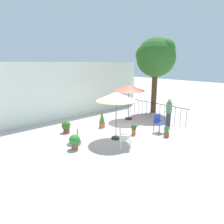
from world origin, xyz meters
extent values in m
plane|color=beige|center=(0.00, 0.00, 0.00)|extent=(60.00, 60.00, 0.00)
cube|color=white|center=(0.00, 3.83, 1.78)|extent=(11.05, 0.30, 3.57)
cube|color=black|center=(3.36, 0.00, 1.00)|extent=(0.03, 5.03, 0.03)
cylinder|color=black|center=(3.36, -2.33, 0.50)|extent=(0.02, 0.02, 1.00)
cylinder|color=black|center=(3.36, -1.98, 0.50)|extent=(0.02, 0.02, 1.00)
cylinder|color=black|center=(3.36, -1.62, 0.50)|extent=(0.02, 0.02, 1.00)
cylinder|color=black|center=(3.36, -1.26, 0.50)|extent=(0.02, 0.02, 1.00)
cylinder|color=black|center=(3.36, -0.90, 0.50)|extent=(0.02, 0.02, 1.00)
cylinder|color=black|center=(3.36, -0.54, 0.50)|extent=(0.02, 0.02, 1.00)
cylinder|color=black|center=(3.36, -0.18, 0.50)|extent=(0.02, 0.02, 1.00)
cylinder|color=black|center=(3.36, 0.18, 0.50)|extent=(0.02, 0.02, 1.00)
cylinder|color=black|center=(3.36, 0.54, 0.50)|extent=(0.02, 0.02, 1.00)
cylinder|color=black|center=(3.36, 0.90, 0.50)|extent=(0.02, 0.02, 1.00)
cylinder|color=black|center=(3.36, 1.26, 0.50)|extent=(0.02, 0.02, 1.00)
cylinder|color=black|center=(3.36, 1.62, 0.50)|extent=(0.02, 0.02, 1.00)
cylinder|color=black|center=(3.36, 1.98, 0.50)|extent=(0.02, 0.02, 1.00)
cylinder|color=black|center=(3.36, 2.33, 0.50)|extent=(0.02, 0.02, 1.00)
cylinder|color=#4F3520|center=(4.56, 0.87, 1.47)|extent=(0.38, 0.38, 2.94)
sphere|color=#2A6123|center=(4.56, 0.87, 3.87)|extent=(2.65, 2.65, 2.65)
sphere|color=#205916|center=(5.22, 1.13, 3.60)|extent=(1.59, 1.59, 1.59)
sphere|color=#346B17|center=(4.03, 1.26, 4.00)|extent=(1.46, 1.46, 1.46)
sphere|color=#246821|center=(4.69, 0.27, 4.40)|extent=(1.33, 1.33, 1.33)
cylinder|color=#2D2D2D|center=(-0.91, -1.08, 0.04)|extent=(0.44, 0.44, 0.08)
cylinder|color=slate|center=(-0.91, -1.08, 1.13)|extent=(0.04, 0.04, 2.25)
cone|color=#DDC38A|center=(-0.91, -1.08, 2.05)|extent=(1.85, 1.85, 0.39)
sphere|color=slate|center=(-0.91, -1.08, 2.28)|extent=(0.06, 0.06, 0.06)
cylinder|color=#2D2D2D|center=(1.92, 0.82, 0.04)|extent=(0.44, 0.44, 0.08)
cylinder|color=slate|center=(1.92, 0.82, 1.11)|extent=(0.04, 0.04, 2.22)
cone|color=#D1503D|center=(1.92, 0.82, 2.03)|extent=(1.94, 1.94, 0.39)
sphere|color=slate|center=(1.92, 0.82, 2.25)|extent=(0.06, 0.06, 0.06)
cylinder|color=white|center=(-2.46, -0.14, 0.73)|extent=(0.65, 0.65, 0.02)
cylinder|color=slate|center=(-2.46, -0.14, 0.36)|extent=(0.06, 0.06, 0.72)
cylinder|color=slate|center=(-2.46, -0.14, 0.01)|extent=(0.36, 0.36, 0.03)
cube|color=#313F9D|center=(1.36, -1.93, 0.47)|extent=(0.52, 0.55, 0.04)
cube|color=#313F9D|center=(1.41, -1.72, 0.71)|extent=(0.41, 0.12, 0.44)
cube|color=#313F9D|center=(1.17, -1.89, 0.59)|extent=(0.13, 0.42, 0.03)
cube|color=#313F9D|center=(1.55, -1.97, 0.59)|extent=(0.13, 0.42, 0.03)
cylinder|color=#313F9D|center=(1.12, -2.10, 0.23)|extent=(0.04, 0.04, 0.45)
cylinder|color=#313F9D|center=(1.51, -2.19, 0.23)|extent=(0.04, 0.04, 0.45)
cylinder|color=#313F9D|center=(1.21, -1.68, 0.23)|extent=(0.04, 0.04, 0.45)
cylinder|color=#313F9D|center=(1.60, -1.76, 0.23)|extent=(0.04, 0.04, 0.45)
cube|color=silver|center=(-1.36, -2.12, 0.44)|extent=(0.63, 0.62, 0.04)
cube|color=silver|center=(-1.52, -2.00, 0.67)|extent=(0.29, 0.36, 0.41)
cube|color=silver|center=(-1.48, -2.28, 0.56)|extent=(0.34, 0.28, 0.03)
cube|color=silver|center=(-1.24, -1.96, 0.56)|extent=(0.34, 0.28, 0.03)
cylinder|color=silver|center=(-1.32, -2.41, 0.21)|extent=(0.04, 0.04, 0.42)
cylinder|color=silver|center=(-1.07, -2.08, 0.21)|extent=(0.04, 0.04, 0.42)
cylinder|color=silver|center=(-1.65, -2.16, 0.21)|extent=(0.04, 0.04, 0.42)
cylinder|color=silver|center=(-1.40, -1.83, 0.21)|extent=(0.04, 0.04, 0.42)
cylinder|color=#A95234|center=(-2.97, -0.75, 0.10)|extent=(0.28, 0.28, 0.21)
cylinder|color=#382819|center=(-2.97, -0.75, 0.20)|extent=(0.24, 0.24, 0.02)
sphere|color=#318635|center=(-2.97, -0.75, 0.41)|extent=(0.47, 0.47, 0.47)
sphere|color=gold|center=(-2.92, -0.61, 0.50)|extent=(0.13, 0.13, 0.13)
sphere|color=gold|center=(-3.09, -0.84, 0.40)|extent=(0.11, 0.11, 0.11)
cylinder|color=#C1642F|center=(0.13, -1.26, 0.14)|extent=(0.21, 0.21, 0.28)
cylinder|color=#382819|center=(0.13, -1.26, 0.27)|extent=(0.19, 0.19, 0.02)
sphere|color=#276124|center=(0.13, -1.26, 0.40)|extent=(0.29, 0.29, 0.29)
cylinder|color=#9A4730|center=(-2.25, 1.27, 0.09)|extent=(0.32, 0.32, 0.17)
cylinder|color=#382819|center=(-2.25, 1.27, 0.16)|extent=(0.28, 0.28, 0.02)
sphere|color=#316B24|center=(-2.25, 1.27, 0.38)|extent=(0.48, 0.48, 0.48)
sphere|color=gold|center=(-2.37, 1.38, 0.40)|extent=(0.10, 0.10, 0.10)
sphere|color=gold|center=(-2.41, 1.33, 0.33)|extent=(0.14, 0.14, 0.14)
sphere|color=gold|center=(-2.31, 1.44, 0.42)|extent=(0.11, 0.11, 0.11)
cylinder|color=#BE6438|center=(-0.36, 0.67, 0.13)|extent=(0.33, 0.33, 0.25)
cylinder|color=#382819|center=(-0.36, 0.67, 0.24)|extent=(0.29, 0.29, 0.02)
cone|color=#387533|center=(-0.36, 0.67, 0.60)|extent=(0.33, 0.33, 0.70)
cylinder|color=#9B4B31|center=(1.08, -2.55, 0.11)|extent=(0.26, 0.26, 0.22)
cylinder|color=#382819|center=(1.08, -2.55, 0.21)|extent=(0.23, 0.23, 0.02)
cone|color=#3E8130|center=(1.08, -2.55, 0.44)|extent=(0.24, 0.24, 0.44)
cylinder|color=#33333D|center=(2.60, -1.65, 0.39)|extent=(0.26, 0.26, 0.77)
cylinder|color=#4A8557|center=(2.60, -1.65, 1.08)|extent=(0.44, 0.44, 0.61)
sphere|color=tan|center=(2.60, -1.65, 1.49)|extent=(0.21, 0.21, 0.21)
camera|label=1|loc=(-6.90, -7.54, 3.56)|focal=31.54mm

